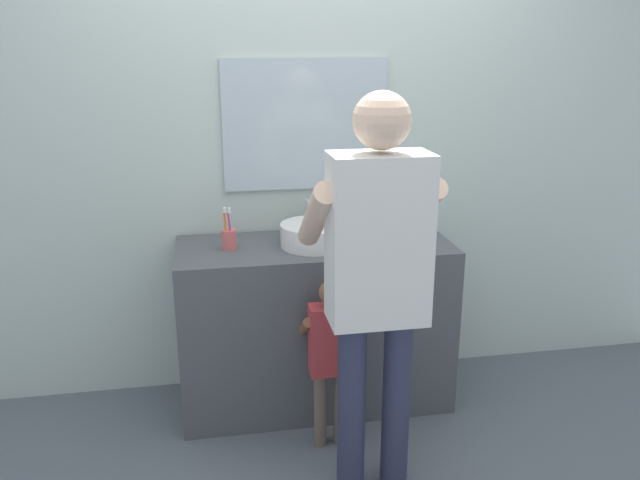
% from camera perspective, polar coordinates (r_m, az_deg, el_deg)
% --- Properties ---
extents(ground_plane, '(14.00, 14.00, 0.00)m').
position_cam_1_polar(ground_plane, '(3.27, 0.49, -16.48)').
color(ground_plane, slate).
extents(back_wall, '(4.40, 0.10, 2.70)m').
position_cam_1_polar(back_wall, '(3.37, -1.44, 9.26)').
color(back_wall, silver).
rests_on(back_wall, ground).
extents(vanity_cabinet, '(1.36, 0.54, 0.86)m').
position_cam_1_polar(vanity_cabinet, '(3.32, -0.47, -7.46)').
color(vanity_cabinet, '#4C5156').
rests_on(vanity_cabinet, ground).
extents(sink_basin, '(0.34, 0.34, 0.11)m').
position_cam_1_polar(sink_basin, '(3.13, -0.42, 0.50)').
color(sink_basin, white).
rests_on(sink_basin, vanity_cabinet).
extents(faucet, '(0.18, 0.14, 0.18)m').
position_cam_1_polar(faucet, '(3.32, -1.04, 1.92)').
color(faucet, '#B7BABF').
rests_on(faucet, vanity_cabinet).
extents(toothbrush_cup, '(0.07, 0.07, 0.21)m').
position_cam_1_polar(toothbrush_cup, '(3.11, -8.08, 0.16)').
color(toothbrush_cup, '#D86666').
rests_on(toothbrush_cup, vanity_cabinet).
extents(child_toddler, '(0.25, 0.25, 0.82)m').
position_cam_1_polar(child_toddler, '(2.94, 0.89, -9.64)').
color(child_toddler, '#6B5B4C').
rests_on(child_toddler, ground).
extents(adult_parent, '(0.51, 0.54, 1.65)m').
position_cam_1_polar(adult_parent, '(2.50, 5.06, -2.13)').
color(adult_parent, '#2D334C').
rests_on(adult_parent, ground).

